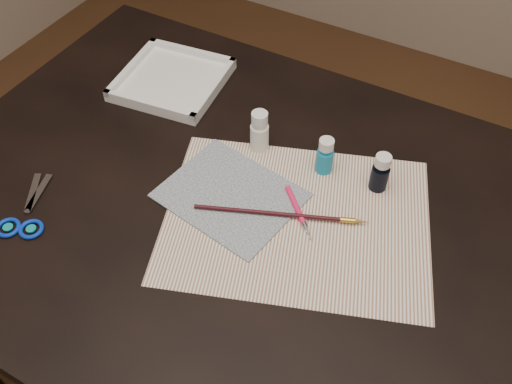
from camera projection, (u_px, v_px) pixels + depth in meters
The scene contains 11 objects.
ground at pixel (256, 380), 1.62m from camera, with size 3.50×3.50×0.02m, color #422614.
table at pixel (256, 312), 1.33m from camera, with size 1.30×0.90×0.75m, color black.
paper at pixel (297, 219), 1.03m from camera, with size 0.47×0.36×0.00m, color white.
canvas at pixel (230, 195), 1.06m from camera, with size 0.24×0.19×0.00m, color #112236.
paint_bottle_white at pixel (260, 131), 1.12m from camera, with size 0.04×0.04×0.09m, color white.
paint_bottle_cyan at pixel (325, 156), 1.08m from camera, with size 0.03×0.03×0.08m, color #1588B6.
paint_bottle_navy at pixel (380, 173), 1.05m from camera, with size 0.03×0.03×0.08m, color black.
paintbrush at pixel (281, 214), 1.03m from camera, with size 0.32×0.01×0.01m, color black, non-canonical shape.
craft_knife at pixel (299, 214), 1.03m from camera, with size 0.13×0.01×0.01m, color #F31C57, non-canonical shape.
scissors at pixel (26, 205), 1.05m from camera, with size 0.17×0.09×0.01m, color silver, non-canonical shape.
palette_tray at pixel (172, 79), 1.28m from camera, with size 0.22×0.22×0.03m, color white.
Camera 1 is at (0.32, -0.58, 1.56)m, focal length 40.00 mm.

